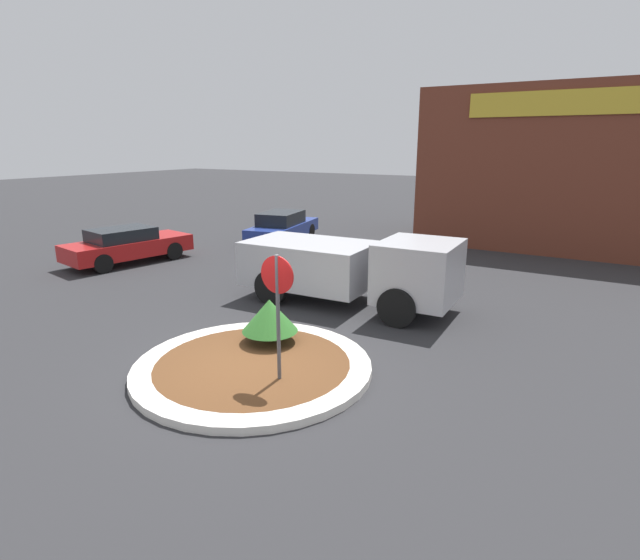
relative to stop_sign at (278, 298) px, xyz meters
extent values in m
plane|color=#2D2D30|center=(-0.84, 0.29, -1.70)|extent=(120.00, 120.00, 0.00)
cylinder|color=silver|center=(-0.84, 0.29, -1.63)|extent=(4.66, 4.66, 0.15)
cylinder|color=brown|center=(-0.84, 0.29, -1.62)|extent=(3.82, 3.82, 0.15)
cylinder|color=#4C4C51|center=(0.00, 0.00, -0.47)|extent=(0.07, 0.07, 2.47)
cylinder|color=#B71414|center=(0.00, 0.00, 0.42)|extent=(0.67, 0.03, 0.67)
cylinder|color=brown|center=(-1.18, 1.34, -1.42)|extent=(0.08, 0.08, 0.25)
cone|color=#2D6B28|center=(-1.18, 1.34, -0.94)|extent=(1.21, 1.21, 0.71)
cube|color=#B2B2B7|center=(0.80, 5.01, -0.51)|extent=(1.96, 2.16, 1.51)
cube|color=#B2B2B7|center=(-2.37, 4.89, -0.66)|extent=(3.61, 2.33, 1.22)
cube|color=black|center=(1.46, 5.03, -0.25)|extent=(0.11, 1.87, 0.53)
cylinder|color=black|center=(0.59, 6.01, -1.22)|extent=(0.98, 0.28, 0.97)
cylinder|color=black|center=(0.66, 3.99, -1.22)|extent=(0.98, 0.28, 0.97)
cylinder|color=black|center=(-3.06, 5.88, -1.22)|extent=(0.98, 0.28, 0.97)
cylinder|color=black|center=(-2.98, 3.86, -1.22)|extent=(0.98, 0.28, 0.97)
cube|color=brown|center=(4.33, 17.31, 1.58)|extent=(14.21, 6.00, 6.56)
cube|color=gold|center=(4.33, 14.28, 4.05)|extent=(9.94, 0.08, 0.90)
cube|color=#B21919|center=(-10.52, 5.23, -1.12)|extent=(2.56, 4.75, 0.59)
cube|color=black|center=(-10.56, 5.01, -0.60)|extent=(1.92, 2.41, 0.45)
cylinder|color=black|center=(-11.05, 6.76, -1.37)|extent=(0.31, 0.69, 0.67)
cylinder|color=black|center=(-9.47, 6.45, -1.37)|extent=(0.31, 0.69, 0.67)
cylinder|color=black|center=(-11.57, 4.01, -1.37)|extent=(0.31, 0.69, 0.67)
cylinder|color=black|center=(-9.99, 3.71, -1.37)|extent=(0.31, 0.69, 0.67)
cube|color=navy|center=(-7.92, 11.57, -1.15)|extent=(2.54, 4.82, 0.56)
cube|color=black|center=(-7.88, 11.34, -0.60)|extent=(1.89, 2.44, 0.55)
cylinder|color=black|center=(-8.96, 12.82, -1.38)|extent=(0.31, 0.67, 0.65)
cylinder|color=black|center=(-7.42, 13.11, -1.38)|extent=(0.31, 0.67, 0.65)
cylinder|color=black|center=(-8.42, 10.03, -1.38)|extent=(0.31, 0.67, 0.65)
cylinder|color=black|center=(-6.88, 10.32, -1.38)|extent=(0.31, 0.67, 0.65)
camera|label=1|loc=(4.89, -6.79, 2.61)|focal=28.00mm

